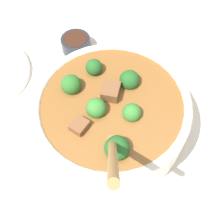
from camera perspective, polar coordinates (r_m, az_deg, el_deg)
ground_plane at (r=0.59m, az=0.00°, el=-3.55°), size 4.00×4.00×0.00m
stew_bowl at (r=0.54m, az=-0.03°, el=-0.44°), size 0.29×0.32×0.29m
condiment_bowl at (r=0.72m, az=-7.34°, el=13.66°), size 0.07×0.07×0.04m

